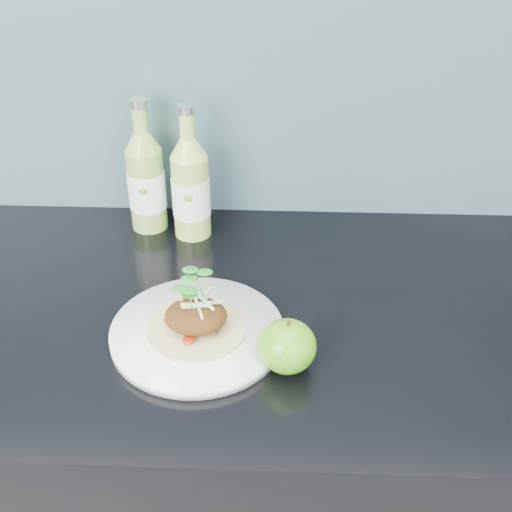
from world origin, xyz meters
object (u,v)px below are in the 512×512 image
object	(u,v)px
cider_bottle_left	(146,181)
cider_bottle_right	(191,188)
dinner_plate	(197,333)
green_apple	(287,346)

from	to	relation	value
cider_bottle_left	cider_bottle_right	size ratio (longest dim) A/B	1.00
dinner_plate	cider_bottle_right	distance (m)	0.29
dinner_plate	cider_bottle_right	size ratio (longest dim) A/B	1.12
cider_bottle_right	dinner_plate	bearing A→B (deg)	-74.32
green_apple	cider_bottle_left	size ratio (longest dim) A/B	0.42
cider_bottle_left	cider_bottle_right	bearing A→B (deg)	-30.32
green_apple	cider_bottle_right	bearing A→B (deg)	116.39
dinner_plate	cider_bottle_left	size ratio (longest dim) A/B	1.12
green_apple	cider_bottle_right	world-z (taller)	cider_bottle_right
green_apple	cider_bottle_right	distance (m)	0.37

